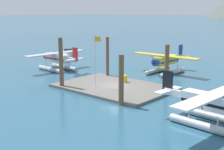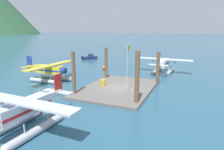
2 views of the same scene
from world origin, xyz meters
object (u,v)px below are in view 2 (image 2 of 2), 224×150
object	(u,v)px
flagpole	(127,63)
boat_navy_open_east	(90,57)
seaplane_white_stbd_aft	(163,65)
mooring_buoy	(104,68)
seaplane_silver_port_fwd	(24,112)
seaplane_yellow_bow_centre	(50,72)
fuel_drum	(103,83)

from	to	relation	value
flagpole	boat_navy_open_east	bearing A→B (deg)	37.33
flagpole	seaplane_white_stbd_aft	world-z (taller)	flagpole
mooring_buoy	seaplane_silver_port_fwd	world-z (taller)	seaplane_silver_port_fwd
flagpole	mooring_buoy	size ratio (longest dim) A/B	7.69
seaplane_yellow_bow_centre	boat_navy_open_east	world-z (taller)	seaplane_yellow_bow_centre
mooring_buoy	seaplane_yellow_bow_centre	world-z (taller)	seaplane_yellow_bow_centre
mooring_buoy	seaplane_silver_port_fwd	xyz separation A→B (m)	(-25.59, -4.96, 1.19)
mooring_buoy	boat_navy_open_east	world-z (taller)	boat_navy_open_east
seaplane_silver_port_fwd	boat_navy_open_east	size ratio (longest dim) A/B	2.46
seaplane_white_stbd_aft	seaplane_silver_port_fwd	bearing A→B (deg)	166.02
fuel_drum	seaplane_yellow_bow_centre	world-z (taller)	seaplane_yellow_bow_centre
fuel_drum	seaplane_yellow_bow_centre	bearing A→B (deg)	89.37
flagpole	fuel_drum	bearing A→B (deg)	74.62
flagpole	seaplane_silver_port_fwd	world-z (taller)	flagpole
fuel_drum	seaplane_silver_port_fwd	size ratio (longest dim) A/B	0.08
flagpole	seaplane_silver_port_fwd	size ratio (longest dim) A/B	0.57
fuel_drum	seaplane_white_stbd_aft	distance (m)	15.10
fuel_drum	seaplane_silver_port_fwd	bearing A→B (deg)	177.89
mooring_buoy	seaplane_white_stbd_aft	bearing A→B (deg)	-82.13
seaplane_yellow_bow_centre	boat_navy_open_east	bearing A→B (deg)	14.75
boat_navy_open_east	seaplane_white_stbd_aft	bearing A→B (deg)	-116.61
fuel_drum	boat_navy_open_east	size ratio (longest dim) A/B	0.21
seaplane_silver_port_fwd	flagpole	bearing A→B (deg)	-19.67
flagpole	seaplane_white_stbd_aft	bearing A→B (deg)	-8.98
fuel_drum	boat_navy_open_east	distance (m)	29.35
mooring_buoy	boat_navy_open_east	distance (m)	16.33
flagpole	boat_navy_open_east	xyz separation A→B (m)	(25.84, 19.71, -3.53)
flagpole	seaplane_yellow_bow_centre	world-z (taller)	flagpole
flagpole	seaplane_white_stbd_aft	size ratio (longest dim) A/B	0.57
boat_navy_open_east	mooring_buoy	bearing A→B (deg)	-140.87
mooring_buoy	boat_navy_open_east	xyz separation A→B (m)	(12.67, 10.31, 0.10)
seaplane_silver_port_fwd	seaplane_yellow_bow_centre	size ratio (longest dim) A/B	1.00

